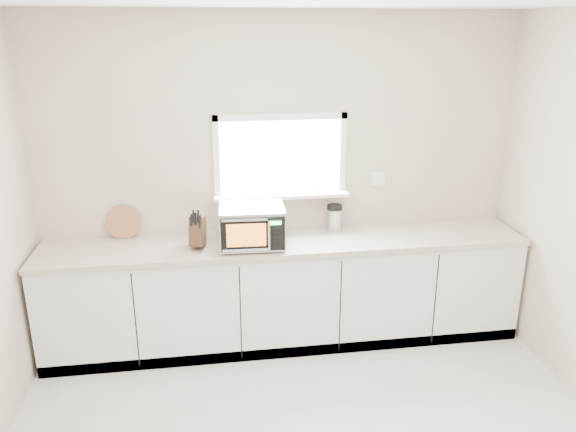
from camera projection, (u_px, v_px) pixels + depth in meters
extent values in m
cube|color=beige|center=(280.00, 179.00, 4.71)|extent=(4.00, 0.02, 2.70)
cube|color=white|center=(280.00, 156.00, 4.63)|extent=(1.00, 0.02, 0.60)
cube|color=white|center=(282.00, 195.00, 4.67)|extent=(1.12, 0.16, 0.03)
cube|color=white|center=(280.00, 117.00, 4.51)|extent=(1.10, 0.04, 0.05)
cube|color=white|center=(281.00, 194.00, 4.72)|extent=(1.10, 0.04, 0.05)
cube|color=white|center=(217.00, 159.00, 4.54)|extent=(0.05, 0.04, 0.70)
cube|color=white|center=(343.00, 154.00, 4.69)|extent=(0.05, 0.04, 0.70)
cube|color=white|center=(378.00, 179.00, 4.83)|extent=(0.12, 0.01, 0.12)
cube|color=silver|center=(286.00, 293.00, 4.72)|extent=(3.92, 0.60, 0.88)
cube|color=#B3A294|center=(286.00, 242.00, 4.56)|extent=(3.92, 0.64, 0.04)
cylinder|color=black|center=(225.00, 253.00, 4.27)|extent=(0.02, 0.02, 0.02)
cylinder|color=black|center=(225.00, 239.00, 4.56)|extent=(0.02, 0.02, 0.02)
cylinder|color=black|center=(280.00, 251.00, 4.32)|extent=(0.02, 0.02, 0.02)
cylinder|color=black|center=(277.00, 237.00, 4.60)|extent=(0.02, 0.02, 0.02)
cube|color=#B1B3B8|center=(252.00, 226.00, 4.38)|extent=(0.52, 0.40, 0.30)
cube|color=black|center=(253.00, 235.00, 4.20)|extent=(0.48, 0.03, 0.26)
cube|color=orange|center=(246.00, 235.00, 4.19)|extent=(0.30, 0.02, 0.18)
cylinder|color=silver|center=(269.00, 235.00, 4.19)|extent=(0.02, 0.02, 0.23)
cube|color=black|center=(276.00, 234.00, 4.21)|extent=(0.12, 0.01, 0.26)
cube|color=#19FF33|center=(276.00, 223.00, 4.18)|extent=(0.08, 0.01, 0.03)
cube|color=silver|center=(251.00, 207.00, 4.34)|extent=(0.52, 0.40, 0.01)
cube|color=#412917|center=(198.00, 231.00, 4.37)|extent=(0.15, 0.24, 0.27)
cube|color=black|center=(192.00, 220.00, 4.28)|extent=(0.02, 0.05, 0.10)
cube|color=black|center=(196.00, 219.00, 4.28)|extent=(0.02, 0.05, 0.10)
cube|color=black|center=(200.00, 221.00, 4.28)|extent=(0.02, 0.05, 0.10)
cube|color=black|center=(193.00, 216.00, 4.27)|extent=(0.02, 0.05, 0.10)
cube|color=black|center=(198.00, 216.00, 4.27)|extent=(0.02, 0.05, 0.10)
cylinder|color=#AA6541|center=(123.00, 222.00, 4.56)|extent=(0.27, 0.07, 0.27)
cylinder|color=#B1B3B8|center=(334.00, 220.00, 4.75)|extent=(0.16, 0.16, 0.19)
cylinder|color=black|center=(335.00, 207.00, 4.72)|extent=(0.15, 0.15, 0.04)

